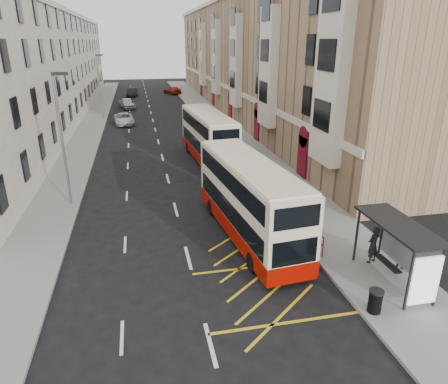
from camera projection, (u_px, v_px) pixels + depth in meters
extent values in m
plane|color=black|center=(201.00, 309.00, 15.60)|extent=(200.00, 200.00, 0.00)
cube|color=slate|center=(229.00, 133.00, 44.54)|extent=(4.00, 120.00, 0.15)
cube|color=slate|center=(84.00, 140.00, 41.49)|extent=(3.00, 120.00, 0.15)
cube|color=gray|center=(212.00, 134.00, 44.15)|extent=(0.25, 120.00, 0.15)
cube|color=gray|center=(99.00, 139.00, 41.79)|extent=(0.25, 120.00, 0.15)
cube|color=#A0805D|center=(253.00, 57.00, 57.42)|extent=(10.00, 79.00, 15.00)
cube|color=beige|center=(219.00, 83.00, 57.68)|extent=(0.18, 79.00, 0.50)
cube|color=beige|center=(331.00, 81.00, 23.95)|extent=(0.80, 3.20, 10.00)
cube|color=beige|center=(269.00, 68.00, 34.91)|extent=(0.80, 3.20, 10.00)
cube|color=beige|center=(236.00, 62.00, 45.87)|extent=(0.80, 3.20, 10.00)
cube|color=beige|center=(216.00, 57.00, 56.83)|extent=(0.80, 3.20, 10.00)
cube|color=beige|center=(202.00, 54.00, 67.78)|extent=(0.80, 3.20, 10.00)
cube|color=#5F0817|center=(303.00, 156.00, 29.73)|extent=(0.20, 1.60, 3.00)
cube|color=#5F0817|center=(257.00, 125.00, 40.69)|extent=(0.20, 1.60, 3.00)
cube|color=#5F0817|center=(230.00, 107.00, 51.65)|extent=(0.20, 1.60, 3.00)
cube|color=#5F0817|center=(213.00, 95.00, 62.61)|extent=(0.20, 1.60, 3.00)
cube|color=#5F0817|center=(201.00, 87.00, 73.57)|extent=(0.20, 1.60, 3.00)
cube|color=silver|center=(43.00, 67.00, 52.17)|extent=(9.00, 79.00, 13.00)
cube|color=beige|center=(73.00, 13.00, 50.74)|extent=(0.30, 79.00, 0.50)
cube|color=black|center=(409.00, 281.00, 14.83)|extent=(0.08, 0.08, 2.60)
cube|color=black|center=(439.00, 277.00, 15.09)|extent=(0.08, 0.08, 2.60)
cube|color=black|center=(357.00, 235.00, 18.30)|extent=(0.08, 0.08, 2.60)
cube|color=black|center=(382.00, 232.00, 18.56)|extent=(0.08, 0.08, 2.60)
cube|color=black|center=(399.00, 225.00, 16.21)|extent=(1.65, 4.25, 0.10)
cube|color=gray|center=(409.00, 250.00, 16.78)|extent=(0.04, 3.60, 1.95)
cube|color=white|center=(425.00, 281.00, 14.93)|extent=(1.19, 0.12, 2.00)
cube|color=black|center=(388.00, 264.00, 17.60)|extent=(0.35, 1.60, 0.06)
cylinder|color=#B1131F|center=(323.00, 247.00, 18.88)|extent=(0.06, 0.06, 1.00)
cylinder|color=#B1131F|center=(297.00, 219.00, 21.85)|extent=(0.06, 0.06, 1.00)
cylinder|color=#B1131F|center=(277.00, 198.00, 24.82)|extent=(0.06, 0.06, 1.00)
cube|color=#B1131F|center=(298.00, 211.00, 21.68)|extent=(0.05, 6.50, 0.06)
cube|color=#B1131F|center=(297.00, 218.00, 21.83)|extent=(0.05, 6.50, 0.06)
cylinder|color=slate|center=(62.00, 142.00, 23.82)|extent=(0.16, 0.16, 8.00)
cube|color=black|center=(60.00, 74.00, 22.50)|extent=(0.90, 0.18, 0.18)
cylinder|color=slate|center=(100.00, 87.00, 51.21)|extent=(0.16, 0.16, 8.00)
cube|color=black|center=(99.00, 55.00, 49.90)|extent=(0.90, 0.18, 0.18)
cube|color=beige|center=(249.00, 198.00, 20.59)|extent=(3.36, 10.55, 3.72)
cube|color=#920900|center=(248.00, 223.00, 21.11)|extent=(3.39, 10.58, 0.85)
cube|color=black|center=(249.00, 206.00, 20.75)|extent=(3.31, 9.73, 1.04)
cube|color=black|center=(249.00, 177.00, 20.18)|extent=(3.31, 9.73, 0.94)
cube|color=beige|center=(250.00, 163.00, 19.91)|extent=(3.22, 10.13, 0.11)
cube|color=black|center=(219.00, 175.00, 25.33)|extent=(2.00, 0.27, 1.23)
cube|color=black|center=(219.00, 146.00, 24.64)|extent=(1.65, 0.24, 0.42)
cube|color=black|center=(295.00, 252.00, 16.14)|extent=(2.00, 0.27, 1.13)
cylinder|color=black|center=(212.00, 207.00, 23.86)|extent=(0.35, 0.96, 0.94)
cylinder|color=black|center=(245.00, 203.00, 24.46)|extent=(0.35, 0.96, 0.94)
cylinder|color=black|center=(252.00, 262.00, 17.95)|extent=(0.35, 0.96, 0.94)
cylinder|color=black|center=(295.00, 255.00, 18.56)|extent=(0.35, 0.96, 0.94)
cube|color=beige|center=(208.00, 136.00, 33.69)|extent=(3.15, 10.63, 3.76)
cube|color=#920900|center=(208.00, 153.00, 34.21)|extent=(3.19, 10.66, 0.86)
cube|color=black|center=(208.00, 141.00, 33.85)|extent=(3.13, 9.79, 1.05)
cube|color=black|center=(208.00, 123.00, 33.28)|extent=(3.13, 9.79, 0.95)
cube|color=beige|center=(208.00, 113.00, 33.01)|extent=(3.03, 10.20, 0.11)
cube|color=black|center=(195.00, 129.00, 38.51)|extent=(2.02, 0.23, 1.24)
cube|color=black|center=(194.00, 108.00, 37.82)|extent=(1.67, 0.20, 0.43)
cube|color=black|center=(226.00, 157.00, 29.16)|extent=(2.02, 0.23, 1.14)
cylinder|color=black|center=(188.00, 148.00, 37.03)|extent=(0.34, 0.97, 0.95)
cylinder|color=black|center=(211.00, 146.00, 37.60)|extent=(0.34, 0.97, 0.95)
cylinder|color=black|center=(206.00, 168.00, 31.02)|extent=(0.34, 0.97, 0.95)
cylinder|color=black|center=(232.00, 166.00, 31.59)|extent=(0.34, 0.97, 0.95)
cylinder|color=black|center=(375.00, 302.00, 15.05)|extent=(0.51, 0.51, 0.88)
cylinder|color=black|center=(377.00, 291.00, 14.89)|extent=(0.57, 0.57, 0.08)
imported|color=black|center=(373.00, 245.00, 18.28)|extent=(0.77, 0.65, 1.80)
imported|color=black|center=(406.00, 255.00, 17.63)|extent=(0.85, 0.70, 1.62)
imported|color=black|center=(288.00, 200.00, 23.33)|extent=(1.11, 0.48, 1.87)
imported|color=silver|center=(124.00, 119.00, 49.38)|extent=(2.66, 5.04, 1.35)
imported|color=#A6A9AD|center=(127.00, 103.00, 60.73)|extent=(2.92, 4.85, 1.55)
imported|color=black|center=(132.00, 92.00, 73.89)|extent=(2.11, 4.63, 1.47)
imported|color=#9A1E0E|center=(172.00, 90.00, 77.15)|extent=(3.62, 5.22, 1.40)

